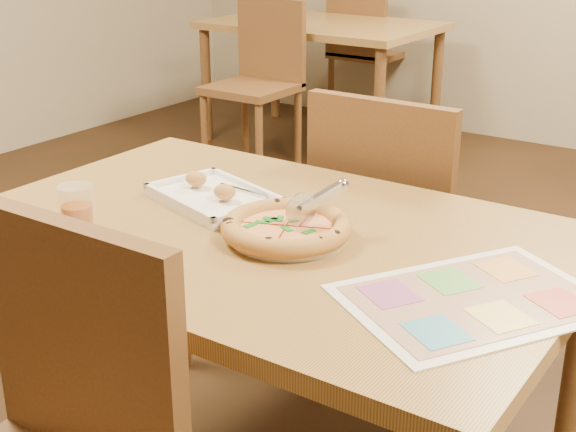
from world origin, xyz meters
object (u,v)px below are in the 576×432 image
Objects in this scene: bg_table at (321,37)px; menu at (474,299)px; bg_chair_far at (363,38)px; pizza at (286,227)px; bg_chair_near at (262,64)px; plate at (288,236)px; glass_tumbler at (77,210)px; pizza_cutter at (316,201)px; chair_far at (392,212)px; dining_table at (265,265)px; appetizer_tray at (213,197)px.

menu reaches higher than bg_table.
bg_chair_far reaches higher than pizza.
bg_chair_near is 3.09m from menu.
glass_tumbler is at bearing -153.70° from plate.
plate reaches higher than menu.
pizza_cutter is at bearing 117.56° from bg_chair_far.
chair_far is 2.26m from bg_chair_near.
dining_table is at bearing 172.43° from menu.
bg_chair_near is 1.40× the size of appetizer_tray.
chair_far is at bearing 36.85° from pizza_cutter.
plate is 0.28m from appetizer_tray.
pizza_cutter is at bearing -51.80° from bg_chair_near.
appetizer_tray is (-0.30, 0.04, -0.07)m from pizza_cutter.
dining_table is at bearing -53.95° from bg_chair_near.
chair_far is at bearing 96.57° from plate.
bg_chair_far is 3.75m from glass_tumbler.
pizza is at bearing 116.68° from bg_chair_far.
bg_table is at bearing -53.95° from chair_far.
plate is (0.07, -0.62, 0.16)m from chair_far.
glass_tumbler is at bearing 109.85° from bg_chair_far.
bg_table is 3.55m from menu.
pizza_cutter is 0.38× the size of appetizer_tray.
appetizer_tray reaches higher than plate.
pizza_cutter reaches higher than menu.
pizza_cutter is (0.04, 0.04, 0.07)m from plate.
dining_table is 0.41m from glass_tumbler.
chair_far is at bearing 70.25° from appetizer_tray.
bg_table is at bearing 120.67° from plate.
bg_chair_near is at bearing -90.00° from bg_table.
pizza_cutter reaches higher than dining_table.
appetizer_tray is at bearing 70.25° from chair_far.
bg_table is 3.08m from appetizer_tray.
chair_far is 0.84m from menu.
bg_chair_near is at bearing 123.42° from appetizer_tray.
bg_chair_near reaches higher than bg_table.
bg_chair_near is 2.56m from appetizer_tray.
chair_far reaches higher than pizza.
bg_chair_near reaches higher than pizza_cutter.
pizza is 2.08× the size of pizza_cutter.
pizza_cutter reaches higher than pizza.
pizza is (1.67, -3.32, 0.18)m from bg_chair_far.
bg_chair_far is (0.00, 0.50, -0.07)m from bg_table.
bg_chair_far is 3.53m from appetizer_tray.
bg_chair_far is 3.97m from menu.
bg_chair_near is 2.74m from glass_tumbler.
bg_table is at bearing 117.23° from appetizer_tray.
dining_table is at bearing 128.50° from pizza_cutter.
pizza is 0.61× the size of menu.
plate is 2.55× the size of glass_tumbler.
pizza is (-0.00, -0.00, 0.02)m from plate.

